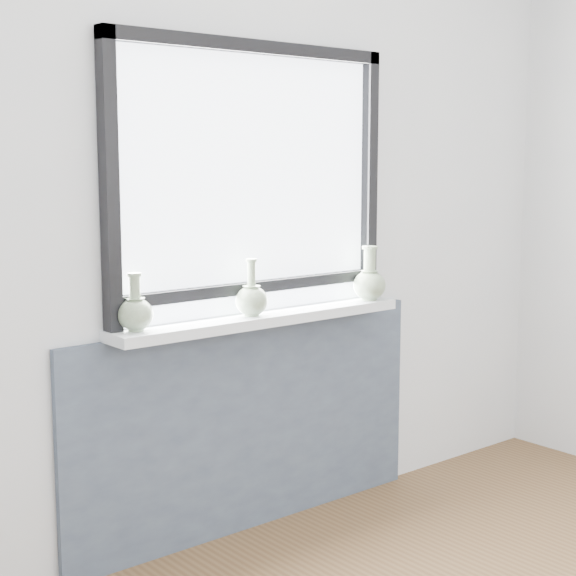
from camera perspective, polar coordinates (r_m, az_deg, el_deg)
back_wall at (r=3.50m, az=-2.72°, el=5.02°), size 3.60×0.02×2.60m
apron_panel at (r=3.63m, az=-2.33°, el=-8.84°), size 1.70×0.03×0.86m
windowsill at (r=3.47m, az=-1.68°, el=-1.99°), size 1.32×0.18×0.04m
window at (r=3.46m, az=-2.36°, el=7.33°), size 1.30×0.06×1.05m
vase_a at (r=3.15m, az=-9.84°, el=-1.51°), size 0.13×0.13×0.21m
vase_b at (r=3.41m, az=-2.37°, el=-0.69°), size 0.13×0.13×0.22m
vase_c at (r=3.80m, az=5.29°, el=0.38°), size 0.14×0.14×0.23m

